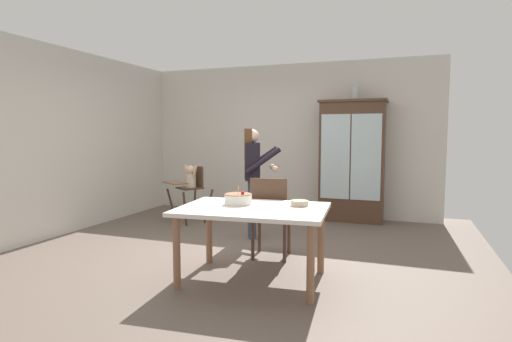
{
  "coord_description": "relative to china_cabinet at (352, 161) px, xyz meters",
  "views": [
    {
      "loc": [
        2.03,
        -4.55,
        1.46
      ],
      "look_at": [
        0.12,
        0.7,
        0.95
      ],
      "focal_mm": 28.65,
      "sensor_mm": 36.0,
      "label": 1
    }
  ],
  "objects": [
    {
      "name": "wall_back",
      "position": [
        -1.21,
        0.26,
        0.34
      ],
      "size": [
        5.32,
        0.06,
        2.7
      ],
      "primitive_type": "cube",
      "color": "beige",
      "rests_on": "ground_plane"
    },
    {
      "name": "wall_left",
      "position": [
        -3.84,
        -2.37,
        0.34
      ],
      "size": [
        0.06,
        5.32,
        2.7
      ],
      "primitive_type": "cube",
      "color": "beige",
      "rests_on": "ground_plane"
    },
    {
      "name": "adult_person",
      "position": [
        -1.17,
        -1.6,
        -0.04
      ],
      "size": [
        0.64,
        0.63,
        1.53
      ],
      "rotation": [
        0.0,
        0.0,
        1.98
      ],
      "color": "#33425B",
      "rests_on": "ground_plane"
    },
    {
      "name": "serving_bowl",
      "position": [
        -0.15,
        -2.97,
        -0.25
      ],
      "size": [
        0.18,
        0.18,
        0.05
      ],
      "primitive_type": "cylinder",
      "color": "#C6AD93",
      "rests_on": "dining_table"
    },
    {
      "name": "dining_chair_far_side",
      "position": [
        -0.62,
        -2.49,
        -0.46
      ],
      "size": [
        0.5,
        0.5,
        0.96
      ],
      "rotation": [
        0.0,
        0.0,
        3.28
      ],
      "color": "#4C3323",
      "rests_on": "ground_plane"
    },
    {
      "name": "birthday_cake",
      "position": [
        -0.77,
        -3.08,
        -0.22
      ],
      "size": [
        0.28,
        0.28,
        0.19
      ],
      "color": "white",
      "rests_on": "dining_table"
    },
    {
      "name": "ground_plane",
      "position": [
        -1.21,
        -2.37,
        -1.01
      ],
      "size": [
        6.24,
        6.24,
        0.0
      ],
      "primitive_type": "plane",
      "color": "#66564C"
    },
    {
      "name": "china_cabinet",
      "position": [
        0.0,
        0.0,
        0.0
      ],
      "size": [
        1.1,
        0.48,
        2.01
      ],
      "color": "#4C3323",
      "rests_on": "ground_plane"
    },
    {
      "name": "ceramic_vase",
      "position": [
        0.03,
        0.0,
        1.12
      ],
      "size": [
        0.13,
        0.13,
        0.27
      ],
      "color": "#B2B7B2",
      "rests_on": "china_cabinet"
    },
    {
      "name": "high_chair_with_toddler",
      "position": [
        -2.48,
        -1.04,
        -0.36
      ],
      "size": [
        0.79,
        0.84,
        0.95
      ],
      "rotation": [
        0.0,
        0.0,
        -0.53
      ],
      "color": "#4C3323",
      "rests_on": "ground_plane"
    },
    {
      "name": "dining_table",
      "position": [
        -0.56,
        -3.2,
        -0.36
      ],
      "size": [
        1.51,
        1.12,
        0.74
      ],
      "color": "silver",
      "rests_on": "ground_plane"
    }
  ]
}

